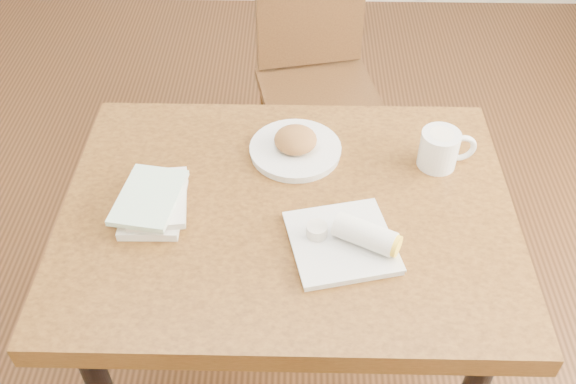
{
  "coord_description": "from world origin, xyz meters",
  "views": [
    {
      "loc": [
        0.02,
        -1.1,
        1.86
      ],
      "look_at": [
        0.0,
        0.0,
        0.8
      ],
      "focal_mm": 40.0,
      "sensor_mm": 36.0,
      "label": 1
    }
  ],
  "objects_px": {
    "table": "(288,231)",
    "chair_far": "(316,67)",
    "plate_burrito": "(349,240)",
    "book_stack": "(154,202)",
    "coffee_mug": "(441,148)",
    "plate_scone": "(295,146)"
  },
  "relations": [
    {
      "from": "table",
      "to": "chair_far",
      "type": "height_order",
      "value": "chair_far"
    },
    {
      "from": "plate_burrito",
      "to": "book_stack",
      "type": "distance_m",
      "value": 0.48
    },
    {
      "from": "table",
      "to": "coffee_mug",
      "type": "bearing_deg",
      "value": 23.16
    },
    {
      "from": "table",
      "to": "coffee_mug",
      "type": "relative_size",
      "value": 7.4
    },
    {
      "from": "chair_far",
      "to": "book_stack",
      "type": "bearing_deg",
      "value": -113.26
    },
    {
      "from": "book_stack",
      "to": "table",
      "type": "bearing_deg",
      "value": 2.83
    },
    {
      "from": "coffee_mug",
      "to": "plate_burrito",
      "type": "relative_size",
      "value": 0.54
    },
    {
      "from": "coffee_mug",
      "to": "plate_burrito",
      "type": "bearing_deg",
      "value": -130.27
    },
    {
      "from": "chair_far",
      "to": "coffee_mug",
      "type": "xyz_separation_m",
      "value": [
        0.31,
        -0.76,
        0.25
      ]
    },
    {
      "from": "plate_burrito",
      "to": "plate_scone",
      "type": "bearing_deg",
      "value": 111.04
    },
    {
      "from": "table",
      "to": "chair_far",
      "type": "distance_m",
      "value": 0.94
    },
    {
      "from": "book_stack",
      "to": "plate_scone",
      "type": "bearing_deg",
      "value": 32.73
    },
    {
      "from": "chair_far",
      "to": "plate_scone",
      "type": "height_order",
      "value": "chair_far"
    },
    {
      "from": "coffee_mug",
      "to": "table",
      "type": "bearing_deg",
      "value": -156.84
    },
    {
      "from": "table",
      "to": "plate_burrito",
      "type": "relative_size",
      "value": 3.99
    },
    {
      "from": "plate_scone",
      "to": "plate_burrito",
      "type": "height_order",
      "value": "same"
    },
    {
      "from": "chair_far",
      "to": "book_stack",
      "type": "distance_m",
      "value": 1.05
    },
    {
      "from": "table",
      "to": "coffee_mug",
      "type": "xyz_separation_m",
      "value": [
        0.39,
        0.17,
        0.14
      ]
    },
    {
      "from": "plate_burrito",
      "to": "coffee_mug",
      "type": "bearing_deg",
      "value": 49.73
    },
    {
      "from": "coffee_mug",
      "to": "book_stack",
      "type": "xyz_separation_m",
      "value": [
        -0.71,
        -0.18,
        -0.03
      ]
    },
    {
      "from": "plate_scone",
      "to": "plate_burrito",
      "type": "xyz_separation_m",
      "value": [
        0.13,
        -0.33,
        -0.0
      ]
    },
    {
      "from": "plate_scone",
      "to": "table",
      "type": "bearing_deg",
      "value": -94.41
    }
  ]
}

